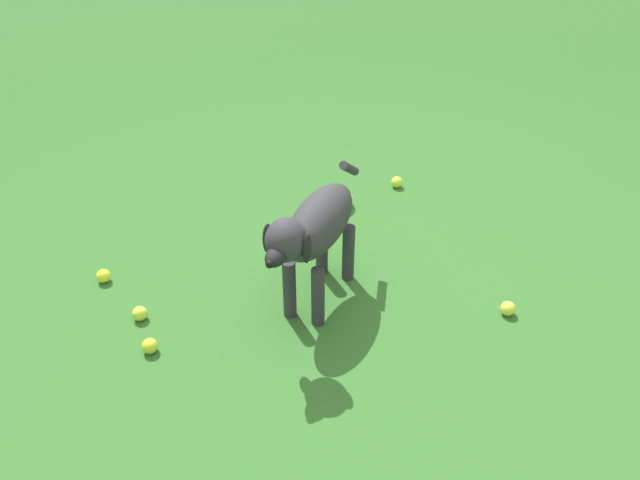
{
  "coord_description": "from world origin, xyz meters",
  "views": [
    {
      "loc": [
        -1.38,
        -1.73,
        1.93
      ],
      "look_at": [
        -0.07,
        0.2,
        0.31
      ],
      "focal_mm": 36.61,
      "sensor_mm": 36.0,
      "label": 1
    }
  ],
  "objects_px": {
    "dog": "(315,229)",
    "tennis_ball_3": "(104,276)",
    "tennis_ball_4": "(150,346)",
    "tennis_ball_0": "(140,313)",
    "water_bowl": "(332,201)",
    "tennis_ball_2": "(508,308)",
    "tennis_ball_1": "(397,182)"
  },
  "relations": [
    {
      "from": "tennis_ball_1",
      "to": "tennis_ball_4",
      "type": "xyz_separation_m",
      "value": [
        -1.72,
        -0.48,
        0.0
      ]
    },
    {
      "from": "tennis_ball_0",
      "to": "water_bowl",
      "type": "distance_m",
      "value": 1.28
    },
    {
      "from": "tennis_ball_4",
      "to": "water_bowl",
      "type": "height_order",
      "value": "tennis_ball_4"
    },
    {
      "from": "tennis_ball_1",
      "to": "tennis_ball_4",
      "type": "relative_size",
      "value": 1.0
    },
    {
      "from": "tennis_ball_4",
      "to": "water_bowl",
      "type": "relative_size",
      "value": 0.3
    },
    {
      "from": "tennis_ball_2",
      "to": "tennis_ball_3",
      "type": "bearing_deg",
      "value": 138.65
    },
    {
      "from": "dog",
      "to": "tennis_ball_1",
      "type": "distance_m",
      "value": 1.2
    },
    {
      "from": "dog",
      "to": "tennis_ball_3",
      "type": "bearing_deg",
      "value": -74.86
    },
    {
      "from": "tennis_ball_3",
      "to": "water_bowl",
      "type": "distance_m",
      "value": 1.29
    },
    {
      "from": "dog",
      "to": "tennis_ball_1",
      "type": "xyz_separation_m",
      "value": [
        0.98,
        0.6,
        -0.37
      ]
    },
    {
      "from": "tennis_ball_0",
      "to": "tennis_ball_1",
      "type": "xyz_separation_m",
      "value": [
        1.68,
        0.26,
        0.0
      ]
    },
    {
      "from": "dog",
      "to": "tennis_ball_3",
      "type": "distance_m",
      "value": 1.08
    },
    {
      "from": "tennis_ball_4",
      "to": "dog",
      "type": "bearing_deg",
      "value": -9.07
    },
    {
      "from": "tennis_ball_2",
      "to": "water_bowl",
      "type": "height_order",
      "value": "tennis_ball_2"
    },
    {
      "from": "tennis_ball_1",
      "to": "tennis_ball_3",
      "type": "relative_size",
      "value": 1.0
    },
    {
      "from": "dog",
      "to": "water_bowl",
      "type": "distance_m",
      "value": 0.91
    },
    {
      "from": "tennis_ball_3",
      "to": "water_bowl",
      "type": "bearing_deg",
      "value": -2.25
    },
    {
      "from": "dog",
      "to": "tennis_ball_0",
      "type": "relative_size",
      "value": 11.83
    },
    {
      "from": "tennis_ball_0",
      "to": "tennis_ball_4",
      "type": "relative_size",
      "value": 1.0
    },
    {
      "from": "tennis_ball_4",
      "to": "tennis_ball_0",
      "type": "bearing_deg",
      "value": 79.19
    },
    {
      "from": "tennis_ball_4",
      "to": "tennis_ball_3",
      "type": "bearing_deg",
      "value": 90.08
    },
    {
      "from": "tennis_ball_2",
      "to": "tennis_ball_1",
      "type": "bearing_deg",
      "value": 74.59
    },
    {
      "from": "tennis_ball_2",
      "to": "tennis_ball_3",
      "type": "height_order",
      "value": "same"
    },
    {
      "from": "dog",
      "to": "water_bowl",
      "type": "relative_size",
      "value": 3.55
    },
    {
      "from": "tennis_ball_0",
      "to": "tennis_ball_3",
      "type": "bearing_deg",
      "value": 96.82
    },
    {
      "from": "tennis_ball_3",
      "to": "tennis_ball_1",
      "type": "bearing_deg",
      "value": -2.92
    },
    {
      "from": "tennis_ball_2",
      "to": "tennis_ball_3",
      "type": "distance_m",
      "value": 1.87
    },
    {
      "from": "tennis_ball_0",
      "to": "water_bowl",
      "type": "xyz_separation_m",
      "value": [
        1.24,
        0.3,
        -0.0
      ]
    },
    {
      "from": "tennis_ball_1",
      "to": "tennis_ball_4",
      "type": "height_order",
      "value": "same"
    },
    {
      "from": "water_bowl",
      "to": "tennis_ball_1",
      "type": "bearing_deg",
      "value": -4.91
    },
    {
      "from": "tennis_ball_2",
      "to": "tennis_ball_4",
      "type": "distance_m",
      "value": 1.55
    },
    {
      "from": "tennis_ball_3",
      "to": "tennis_ball_4",
      "type": "height_order",
      "value": "same"
    }
  ]
}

